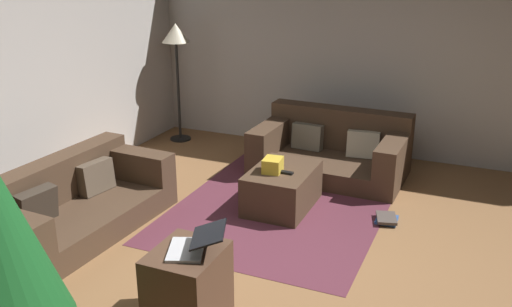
% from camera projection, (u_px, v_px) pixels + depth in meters
% --- Properties ---
extents(ground_plane, '(6.40, 6.40, 0.00)m').
position_uv_depth(ground_plane, '(308.00, 277.00, 4.42)').
color(ground_plane, brown).
extents(corner_partition, '(0.12, 6.40, 2.60)m').
position_uv_depth(corner_partition, '(394.00, 51.00, 6.69)').
color(corner_partition, '#B5B0AB').
rests_on(corner_partition, ground_plane).
extents(couch_left, '(1.89, 0.95, 0.64)m').
position_uv_depth(couch_left, '(72.00, 204.00, 5.09)').
color(couch_left, '#473323').
rests_on(couch_left, ground_plane).
extents(couch_right, '(1.04, 1.70, 0.70)m').
position_uv_depth(couch_right, '(332.00, 150.00, 6.45)').
color(couch_right, '#473323').
rests_on(couch_right, ground_plane).
extents(ottoman, '(0.83, 0.58, 0.40)m').
position_uv_depth(ottoman, '(282.00, 188.00, 5.58)').
color(ottoman, '#473323').
rests_on(ottoman, ground_plane).
extents(gift_box, '(0.23, 0.19, 0.14)m').
position_uv_depth(gift_box, '(273.00, 165.00, 5.42)').
color(gift_box, gold).
rests_on(gift_box, ottoman).
extents(tv_remote, '(0.06, 0.16, 0.02)m').
position_uv_depth(tv_remote, '(285.00, 172.00, 5.40)').
color(tv_remote, black).
rests_on(tv_remote, ottoman).
extents(side_table, '(0.52, 0.44, 0.56)m').
position_uv_depth(side_table, '(188.00, 288.00, 3.78)').
color(side_table, '#4C3323').
rests_on(side_table, ground_plane).
extents(laptop, '(0.43, 0.46, 0.17)m').
position_uv_depth(laptop, '(194.00, 244.00, 3.67)').
color(laptop, silver).
rests_on(laptop, side_table).
extents(book_stack, '(0.30, 0.24, 0.06)m').
position_uv_depth(book_stack, '(387.00, 219.00, 5.32)').
color(book_stack, '#2D5193').
rests_on(book_stack, ground_plane).
extents(corner_lamp, '(0.36, 0.36, 1.56)m').
position_uv_depth(corner_lamp, '(176.00, 42.00, 7.23)').
color(corner_lamp, black).
rests_on(corner_lamp, ground_plane).
extents(area_rug, '(2.60, 2.00, 0.01)m').
position_uv_depth(area_rug, '(282.00, 206.00, 5.64)').
color(area_rug, '#582835').
rests_on(area_rug, ground_plane).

